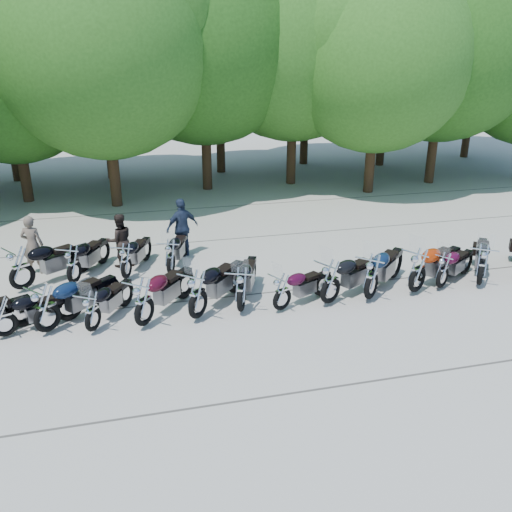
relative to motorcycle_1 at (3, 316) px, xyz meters
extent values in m
plane|color=#9A968B|center=(6.11, -0.58, -0.57)|extent=(90.00, 90.00, 0.00)
cylinder|color=#3A2614|center=(-1.15, 12.26, 1.08)|extent=(0.44, 0.44, 3.31)
sphere|color=#286319|center=(-1.15, 12.26, 4.74)|extent=(7.31, 7.31, 7.31)
cylinder|color=#3A2614|center=(2.53, 10.66, 1.39)|extent=(0.44, 0.44, 3.93)
sphere|color=#357721|center=(2.53, 10.66, 5.75)|extent=(8.70, 8.70, 8.70)
cylinder|color=#3A2614|center=(6.64, 12.51, 1.49)|extent=(0.44, 0.44, 4.13)
sphere|color=#286319|center=(6.64, 12.51, 6.07)|extent=(9.13, 9.13, 9.13)
cylinder|color=#3A2614|center=(10.72, 12.62, 1.47)|extent=(0.44, 0.44, 4.09)
sphere|color=#357721|center=(10.72, 12.62, 6.00)|extent=(9.04, 9.04, 9.04)
cylinder|color=#3A2614|center=(13.66, 10.24, 1.24)|extent=(0.44, 0.44, 3.62)
sphere|color=#357721|center=(13.66, 10.24, 5.25)|extent=(8.00, 8.00, 8.00)
cylinder|color=#3A2614|center=(17.31, 11.20, 1.42)|extent=(0.44, 0.44, 3.98)
sphere|color=#286319|center=(17.31, 11.20, 5.82)|extent=(8.79, 8.79, 8.79)
cylinder|color=#3A2614|center=(-2.19, 16.39, 1.19)|extent=(0.44, 0.44, 3.52)
cylinder|color=#3A2614|center=(2.34, 15.85, 1.14)|extent=(0.44, 0.44, 3.42)
sphere|color=#286319|center=(2.34, 15.85, 4.93)|extent=(7.56, 7.56, 7.56)
cylinder|color=#3A2614|center=(7.91, 15.89, 1.21)|extent=(0.44, 0.44, 3.56)
sphere|color=#286319|center=(7.91, 15.89, 5.16)|extent=(7.88, 7.88, 7.88)
cylinder|color=#3A2614|center=(12.80, 16.89, 1.31)|extent=(0.44, 0.44, 3.76)
sphere|color=#286319|center=(12.80, 16.89, 5.47)|extent=(8.31, 8.31, 8.31)
cylinder|color=#3A2614|center=(16.79, 15.51, 1.24)|extent=(0.44, 0.44, 3.63)
sphere|color=#357721|center=(16.79, 15.51, 5.26)|extent=(8.02, 8.02, 8.02)
cylinder|color=#3A2614|center=(22.72, 16.44, 1.61)|extent=(0.44, 0.44, 4.37)
sphere|color=#286319|center=(22.72, 16.44, 6.46)|extent=(9.67, 9.67, 9.67)
imported|color=brown|center=(0.17, 3.89, 0.30)|extent=(0.73, 0.58, 1.75)
imported|color=black|center=(2.63, 3.82, 0.25)|extent=(0.92, 0.78, 1.64)
imported|color=#212D45|center=(4.55, 4.24, 0.36)|extent=(1.19, 0.85, 1.87)
camera|label=1|loc=(2.94, -11.92, 5.72)|focal=38.00mm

